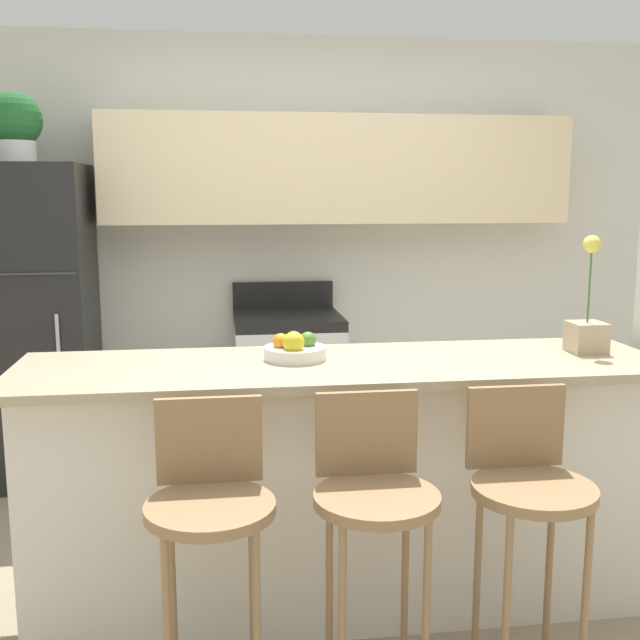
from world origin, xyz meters
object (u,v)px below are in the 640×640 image
Objects in this scene: refrigerator at (28,325)px; stove_range at (288,388)px; potted_plant_on_fridge at (15,125)px; orchid_vase at (587,325)px; bar_stool_right at (528,491)px; fruit_bowl at (295,349)px; bar_stool_mid at (374,500)px; bar_stool_left at (210,509)px; trash_bin at (133,452)px.

refrigerator is 1.66× the size of stove_range.
potted_plant_on_fridge reaches higher than orchid_vase.
refrigerator is at bearing -60.81° from potted_plant_on_fridge.
stove_range is at bearing 104.96° from bar_stool_right.
stove_range is 2.24m from bar_stool_right.
fruit_bowl is at bearing 178.71° from orchid_vase.
potted_plant_on_fridge is at bearing 131.94° from fruit_bowl.
orchid_vase is at bearing 31.41° from bar_stool_mid.
stove_range is 1.63m from fruit_bowl.
refrigerator reaches higher than bar_stool_left.
potted_plant_on_fridge reaches higher than bar_stool_left.
stove_range reaches higher than bar_stool_right.
potted_plant_on_fridge is (-2.04, 2.14, 1.31)m from bar_stool_right.
bar_stool_right is 4.07× the size of fruit_bowl.
bar_stool_mid is at bearing -88.21° from stove_range.
potted_plant_on_fridge reaches higher than bar_stool_mid.
bar_stool_left is at bearing -64.45° from potted_plant_on_fridge.
refrigerator is 1.80× the size of bar_stool_mid.
bar_stool_left is 0.80m from fruit_bowl.
trash_bin is at bearing 121.13° from fruit_bowl.
fruit_bowl reaches higher than bar_stool_left.
orchid_vase is 1.18m from fruit_bowl.
refrigerator is 2.02m from fruit_bowl.
refrigerator reaches higher than orchid_vase.
orchid_vase is (1.00, 0.61, 0.43)m from bar_stool_mid.
fruit_bowl is (-0.69, 0.64, 0.36)m from bar_stool_right.
refrigerator is at bearing 125.61° from bar_stool_mid.
stove_range is at bearing 0.79° from refrigerator.
stove_range reaches higher than trash_bin.
bar_stool_left is 2.61× the size of potted_plant_on_fridge.
bar_stool_right is (0.58, -2.16, 0.20)m from stove_range.
trash_bin is (-1.96, 1.31, -0.90)m from orchid_vase.
orchid_vase is 1.95× the size of fruit_bowl.
potted_plant_on_fridge is 0.99× the size of trash_bin.
stove_range is 4.43× the size of fruit_bowl.
refrigerator is 2.96m from orchid_vase.
refrigerator is 1.80× the size of bar_stool_right.
bar_stool_mid is 2.61× the size of potted_plant_on_fridge.
bar_stool_left is at bearing 180.00° from bar_stool_right.
refrigerator is 4.70× the size of potted_plant_on_fridge.
potted_plant_on_fridge is at bearing 148.88° from orchid_vase.
bar_stool_left is (1.02, -2.14, -0.22)m from refrigerator.
potted_plant_on_fridge reaches higher than fruit_bowl.
stove_range is at bearing 78.43° from bar_stool_left.
stove_range is 2.27× the size of orchid_vase.
orchid_vase is (2.53, -1.53, 0.21)m from refrigerator.
fruit_bowl reaches higher than bar_stool_mid.
bar_stool_mid is 1.00× the size of bar_stool_right.
trash_bin is (-0.45, 1.92, -0.48)m from bar_stool_left.
bar_stool_right is 0.89m from orchid_vase.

